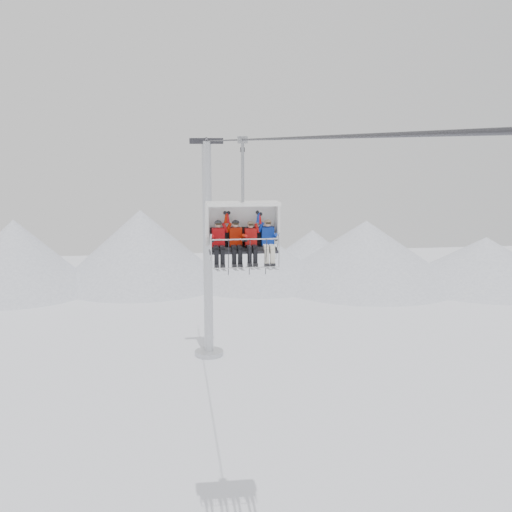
{
  "coord_description": "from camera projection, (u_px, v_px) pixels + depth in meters",
  "views": [
    {
      "loc": [
        -2.26,
        -16.7,
        13.23
      ],
      "look_at": [
        0.0,
        0.0,
        10.23
      ],
      "focal_mm": 45.0,
      "sensor_mm": 36.0,
      "label": 1
    }
  ],
  "objects": [
    {
      "name": "lift_tower_right",
      "position": [
        208.0,
        265.0,
        39.36
      ],
      "size": [
        2.0,
        1.8,
        13.48
      ],
      "color": "#B2B5BA",
      "rests_on": "ground"
    },
    {
      "name": "skier_far_right",
      "position": [
        268.0,
        241.0,
        20.04
      ],
      "size": [
        0.39,
        1.69,
        1.56
      ],
      "color": "#0F32AC",
      "rests_on": "chairlift_carrier"
    },
    {
      "name": "haul_cable",
      "position": [
        256.0,
        139.0,
        16.58
      ],
      "size": [
        0.06,
        50.0,
        0.06
      ],
      "primitive_type": "cylinder",
      "rotation": [
        1.57,
        0.0,
        0.0
      ],
      "color": "#2F2E33",
      "rests_on": "lift_tower_left"
    },
    {
      "name": "skier_center_left",
      "position": [
        236.0,
        241.0,
        19.91
      ],
      "size": [
        0.39,
        1.69,
        1.56
      ],
      "color": "#AD1702",
      "rests_on": "chairlift_carrier"
    },
    {
      "name": "chairlift_carrier",
      "position": [
        242.0,
        225.0,
        20.16
      ],
      "size": [
        2.27,
        1.17,
        3.98
      ],
      "color": "black",
      "rests_on": "haul_cable"
    },
    {
      "name": "skier_center_right",
      "position": [
        251.0,
        242.0,
        19.97
      ],
      "size": [
        0.37,
        1.69,
        1.5
      ],
      "color": "red",
      "rests_on": "chairlift_carrier"
    },
    {
      "name": "skier_far_left",
      "position": [
        219.0,
        242.0,
        19.84
      ],
      "size": [
        0.39,
        1.69,
        1.56
      ],
      "color": "#BA0B10",
      "rests_on": "chairlift_carrier"
    },
    {
      "name": "ridgeline",
      "position": [
        178.0,
        256.0,
        59.23
      ],
      "size": [
        72.0,
        21.0,
        7.0
      ],
      "color": "silver",
      "rests_on": "ground"
    }
  ]
}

